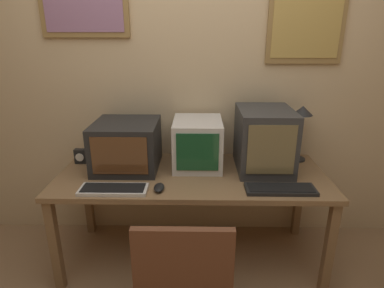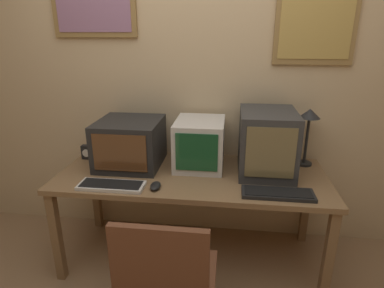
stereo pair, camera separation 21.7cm
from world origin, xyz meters
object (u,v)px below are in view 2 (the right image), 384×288
at_px(keyboard_main, 111,185).
at_px(desk_clock, 88,152).
at_px(monitor_left, 130,143).
at_px(desk_lamp, 309,122).
at_px(mouse_near_keyboard, 155,186).
at_px(keyboard_side, 278,193).
at_px(monitor_right, 267,142).
at_px(monitor_center, 200,143).

xyz_separation_m(keyboard_main, desk_clock, (-0.36, 0.45, 0.04)).
height_order(monitor_left, desk_lamp, desk_lamp).
bearing_deg(desk_clock, monitor_left, -10.37).
xyz_separation_m(monitor_left, mouse_near_keyboard, (0.27, -0.36, -0.15)).
relative_size(monitor_left, keyboard_side, 1.07).
xyz_separation_m(keyboard_main, mouse_near_keyboard, (0.28, 0.02, 0.00)).
height_order(monitor_left, keyboard_side, monitor_left).
distance_m(monitor_right, keyboard_main, 1.08).
bearing_deg(desk_clock, keyboard_main, -51.49).
bearing_deg(desk_lamp, monitor_center, -171.95).
distance_m(monitor_left, keyboard_main, 0.41).
bearing_deg(desk_clock, monitor_right, -3.04).
bearing_deg(monitor_left, desk_clock, 169.63).
xyz_separation_m(keyboard_side, desk_clock, (-1.39, 0.43, 0.04)).
distance_m(monitor_left, desk_clock, 0.39).
distance_m(keyboard_main, mouse_near_keyboard, 0.28).
bearing_deg(keyboard_side, monitor_center, 141.89).
bearing_deg(monitor_right, desk_clock, 176.96).
relative_size(monitor_right, keyboard_side, 1.10).
bearing_deg(mouse_near_keyboard, monitor_right, 26.82).
bearing_deg(desk_clock, keyboard_side, -17.03).
xyz_separation_m(monitor_right, keyboard_main, (-0.99, -0.38, -0.20)).
xyz_separation_m(monitor_right, mouse_near_keyboard, (-0.71, -0.36, -0.20)).
bearing_deg(mouse_near_keyboard, monitor_center, 59.70).
distance_m(monitor_right, desk_lamp, 0.36).
relative_size(monitor_center, keyboard_side, 0.98).
bearing_deg(keyboard_main, keyboard_side, 1.17).
distance_m(keyboard_main, desk_lamp, 1.43).
distance_m(keyboard_side, desk_clock, 1.46).
distance_m(monitor_center, desk_clock, 0.88).
relative_size(monitor_center, desk_lamp, 1.00).
distance_m(monitor_left, keyboard_side, 1.10).
bearing_deg(monitor_left, mouse_near_keyboard, -53.44).
relative_size(monitor_center, keyboard_main, 1.01).
bearing_deg(desk_clock, mouse_near_keyboard, -33.95).
distance_m(monitor_center, keyboard_side, 0.68).
bearing_deg(monitor_center, keyboard_main, -140.64).
bearing_deg(monitor_right, keyboard_main, -159.17).
relative_size(monitor_right, mouse_near_keyboard, 4.08).
bearing_deg(desk_lamp, monitor_right, -152.15).
bearing_deg(mouse_near_keyboard, keyboard_main, -176.26).
distance_m(mouse_near_keyboard, desk_lamp, 1.18).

